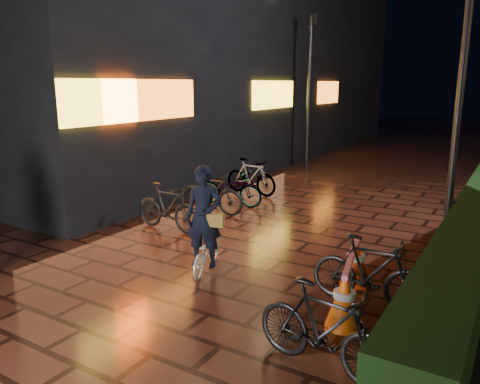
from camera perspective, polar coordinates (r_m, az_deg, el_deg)
The scene contains 9 objects.
ground at distance 7.05m, azimuth -4.99°, elevation -11.77°, with size 80.00×80.00×0.00m, color #381911.
storefront_block at distance 21.36m, azimuth -7.73°, elevation 17.10°, with size 12.09×22.00×9.00m.
lamp_post_hedge at distance 10.51m, azimuth 25.41°, elevation 12.42°, with size 0.53×0.15×5.56m.
lamp_post_sf at distance 16.30m, azimuth 8.41°, elevation 12.52°, with size 0.49×0.24×5.16m.
cyclist at distance 7.46m, azimuth -4.28°, elevation -5.02°, with size 0.76×1.28×1.73m.
traffic_barrier at distance 6.65m, azimuth 13.30°, elevation -10.27°, with size 0.74×1.78×0.72m.
cart_assembly at distance 8.92m, azimuth 26.41°, elevation -3.93°, with size 0.71×0.60×1.09m.
parked_bikes_storefront at distance 11.17m, azimuth -2.65°, elevation 0.23°, with size 1.86×4.26×0.98m.
parked_bikes_hedge at distance 5.82m, azimuth 13.30°, elevation -12.35°, with size 1.68×2.33×0.98m.
Camera 1 is at (3.82, -5.13, 2.95)m, focal length 35.00 mm.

